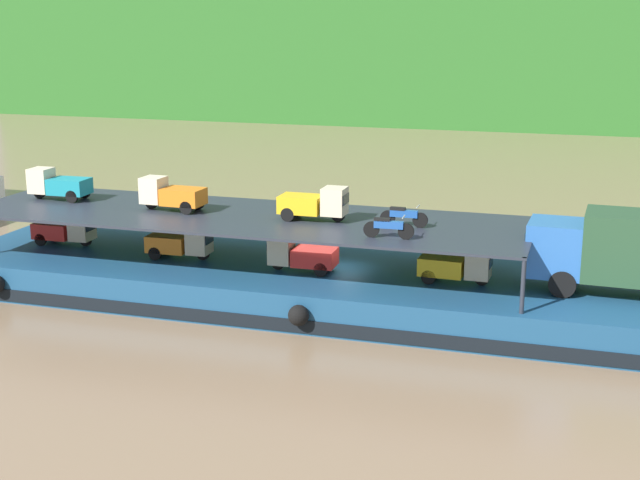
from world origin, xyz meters
TOP-DOWN VIEW (x-y plane):
  - ground_plane at (0.00, 0.00)m, footprint 400.00×400.00m
  - cargo_barge at (0.00, -0.03)m, footprint 32.77×8.18m
  - covered_lorry at (11.40, -0.08)m, footprint 7.91×2.52m
  - cargo_rack at (-3.80, 0.00)m, footprint 23.57×6.76m
  - mini_truck_lower_stern at (-12.51, 0.36)m, footprint 2.76×1.23m
  - mini_truck_lower_aft at (-6.52, -0.24)m, footprint 2.77×1.26m
  - mini_truck_lower_mid at (-1.02, -0.59)m, footprint 2.76×1.24m
  - mini_truck_lower_fore at (5.18, -0.33)m, footprint 2.77×1.26m
  - mini_truck_upper_stern at (-12.89, 0.61)m, footprint 2.78×1.26m
  - mini_truck_upper_mid at (-7.01, 0.03)m, footprint 2.77×1.26m
  - mini_truck_upper_fore at (-0.67, 0.04)m, footprint 2.74×1.20m
  - motorcycle_upper_port at (2.85, -2.03)m, footprint 1.90×0.55m
  - motorcycle_upper_centre at (2.99, 0.00)m, footprint 1.90×0.55m

SIDE VIEW (x-z plane):
  - ground_plane at x=0.00m, z-range 0.00..0.00m
  - cargo_barge at x=0.00m, z-range 0.00..1.50m
  - mini_truck_lower_stern at x=-12.51m, z-range 1.50..2.88m
  - mini_truck_lower_aft at x=-6.52m, z-range 1.50..2.88m
  - mini_truck_lower_mid at x=-1.02m, z-range 1.50..2.88m
  - mini_truck_lower_fore at x=5.18m, z-range 1.50..2.88m
  - covered_lorry at x=11.40m, z-range 1.64..4.74m
  - cargo_rack at x=-3.80m, z-range 2.44..4.44m
  - motorcycle_upper_port at x=2.85m, z-range 3.50..4.37m
  - motorcycle_upper_centre at x=2.99m, z-range 3.50..4.37m
  - mini_truck_upper_stern at x=-12.89m, z-range 3.50..4.88m
  - mini_truck_upper_mid at x=-7.01m, z-range 3.50..4.88m
  - mini_truck_upper_fore at x=-0.67m, z-range 3.50..4.88m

